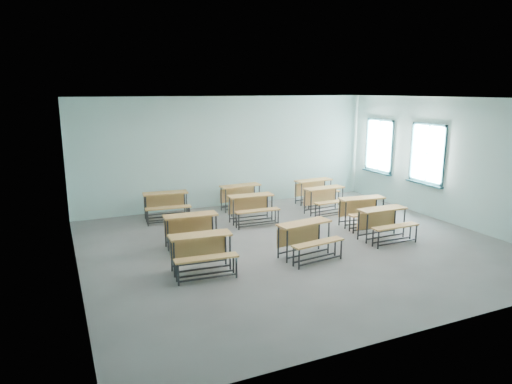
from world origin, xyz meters
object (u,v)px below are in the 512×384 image
(desk_unit_r3c2, at_px, (315,188))
(desk_unit_r2c2, at_px, (326,196))
(desk_unit_r0c1, at_px, (307,235))
(desk_unit_r0c2, at_px, (385,219))
(desk_unit_r1c2, at_px, (364,208))
(desk_unit_r1c0, at_px, (192,226))
(desk_unit_r3c0, at_px, (166,202))
(desk_unit_r2c1, at_px, (252,205))
(desk_unit_r0c0, at_px, (202,248))
(desk_unit_r3c1, at_px, (242,194))

(desk_unit_r3c2, bearing_deg, desk_unit_r2c2, -109.86)
(desk_unit_r0c1, relative_size, desk_unit_r2c2, 1.04)
(desk_unit_r0c2, distance_m, desk_unit_r1c2, 1.08)
(desk_unit_r0c1, height_order, desk_unit_r2c2, same)
(desk_unit_r2c2, relative_size, desk_unit_r3c2, 1.00)
(desk_unit_r1c0, distance_m, desk_unit_r3c0, 2.40)
(desk_unit_r0c2, xyz_separation_m, desk_unit_r2c2, (0.02, 2.49, 0.00))
(desk_unit_r1c2, distance_m, desk_unit_r2c2, 1.44)
(desk_unit_r0c1, bearing_deg, desk_unit_r2c1, 83.19)
(desk_unit_r1c0, bearing_deg, desk_unit_r2c2, 19.54)
(desk_unit_r0c2, bearing_deg, desk_unit_r3c0, 138.25)
(desk_unit_r2c2, bearing_deg, desk_unit_r2c1, 176.71)
(desk_unit_r2c1, height_order, desk_unit_r3c2, same)
(desk_unit_r0c0, distance_m, desk_unit_r1c2, 4.77)
(desk_unit_r1c0, distance_m, desk_unit_r3c1, 3.31)
(desk_unit_r0c1, bearing_deg, desk_unit_r1c2, 21.28)
(desk_unit_r0c2, relative_size, desk_unit_r1c0, 0.97)
(desk_unit_r2c2, bearing_deg, desk_unit_r1c0, -167.42)
(desk_unit_r3c0, bearing_deg, desk_unit_r0c0, -88.04)
(desk_unit_r0c2, xyz_separation_m, desk_unit_r1c0, (-4.17, 1.28, 0.00))
(desk_unit_r1c0, height_order, desk_unit_r1c2, same)
(desk_unit_r3c2, bearing_deg, desk_unit_r0c0, -145.25)
(desk_unit_r0c1, height_order, desk_unit_r2c1, same)
(desk_unit_r2c1, xyz_separation_m, desk_unit_r3c1, (0.24, 1.27, 0.00))
(desk_unit_r0c2, height_order, desk_unit_r3c1, same)
(desk_unit_r2c2, bearing_deg, desk_unit_r0c2, -93.92)
(desk_unit_r1c2, bearing_deg, desk_unit_r0c0, -159.31)
(desk_unit_r0c2, relative_size, desk_unit_r3c2, 0.97)
(desk_unit_r0c0, xyz_separation_m, desk_unit_r1c0, (0.22, 1.43, 0.00))
(desk_unit_r1c0, distance_m, desk_unit_r1c2, 4.39)
(desk_unit_r2c1, bearing_deg, desk_unit_r0c1, -86.98)
(desk_unit_r0c0, distance_m, desk_unit_r3c2, 6.03)
(desk_unit_r0c0, distance_m, desk_unit_r0c1, 2.21)
(desk_unit_r1c2, xyz_separation_m, desk_unit_r2c2, (-0.19, 1.42, 0.00))
(desk_unit_r0c2, bearing_deg, desk_unit_r0c0, -178.35)
(desk_unit_r0c0, bearing_deg, desk_unit_r3c1, 62.84)
(desk_unit_r2c2, bearing_deg, desk_unit_r0c0, -152.64)
(desk_unit_r0c0, relative_size, desk_unit_r2c2, 1.01)
(desk_unit_r1c0, height_order, desk_unit_r3c0, same)
(desk_unit_r2c1, relative_size, desk_unit_r3c1, 0.99)
(desk_unit_r0c1, distance_m, desk_unit_r3c2, 4.59)
(desk_unit_r1c2, relative_size, desk_unit_r3c2, 1.02)
(desk_unit_r1c2, distance_m, desk_unit_r3c1, 3.47)
(desk_unit_r3c0, xyz_separation_m, desk_unit_r3c1, (2.19, 0.07, 0.00))
(desk_unit_r0c0, xyz_separation_m, desk_unit_r3c0, (0.23, 3.83, 0.00))
(desk_unit_r1c0, distance_m, desk_unit_r2c2, 4.36)
(desk_unit_r3c0, bearing_deg, desk_unit_r3c1, 7.20)
(desk_unit_r3c1, xyz_separation_m, desk_unit_r3c2, (2.32, -0.17, 0.00))
(desk_unit_r1c2, height_order, desk_unit_r3c1, same)
(desk_unit_r0c1, relative_size, desk_unit_r3c2, 1.04)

